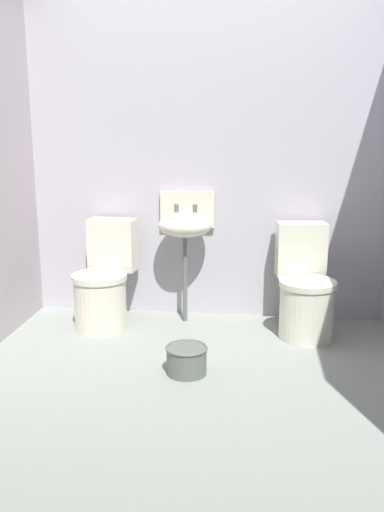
{
  "coord_description": "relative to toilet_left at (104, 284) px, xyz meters",
  "views": [
    {
      "loc": [
        0.36,
        -2.85,
        1.44
      ],
      "look_at": [
        0.0,
        0.32,
        0.7
      ],
      "focal_mm": 38.03,
      "sensor_mm": 36.0,
      "label": 1
    }
  ],
  "objects": [
    {
      "name": "ground_plane",
      "position": [
        0.73,
        -0.95,
        -0.36
      ],
      "size": [
        3.13,
        2.99,
        0.08
      ],
      "primitive_type": "cube",
      "color": "gray"
    },
    {
      "name": "toilet_left",
      "position": [
        0.0,
        0.0,
        0.0
      ],
      "size": [
        0.44,
        0.62,
        0.78
      ],
      "rotation": [
        0.0,
        0.0,
        3.05
      ],
      "color": "silver",
      "rests_on": "ground"
    },
    {
      "name": "wall_back",
      "position": [
        0.73,
        0.4,
        0.88
      ],
      "size": [
        3.13,
        0.1,
        2.41
      ],
      "primitive_type": "cube",
      "color": "#B5B0BC",
      "rests_on": "ground"
    },
    {
      "name": "bucket",
      "position": [
        0.72,
        -0.77,
        -0.23
      ],
      "size": [
        0.26,
        0.26,
        0.17
      ],
      "color": "#5D665F",
      "rests_on": "ground"
    },
    {
      "name": "toilet_right",
      "position": [
        1.48,
        0.0,
        0.0
      ],
      "size": [
        0.44,
        0.63,
        0.78
      ],
      "rotation": [
        0.0,
        0.0,
        3.25
      ],
      "color": "silver",
      "rests_on": "ground"
    },
    {
      "name": "sink",
      "position": [
        0.59,
        0.19,
        0.43
      ],
      "size": [
        0.42,
        0.35,
        0.99
      ],
      "color": "#5D665F",
      "rests_on": "ground"
    }
  ]
}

